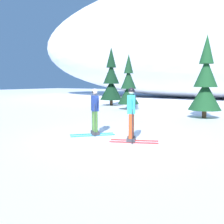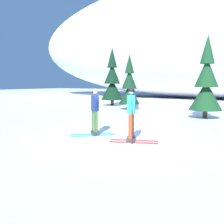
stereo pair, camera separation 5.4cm
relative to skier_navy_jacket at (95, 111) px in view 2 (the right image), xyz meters
The scene contains 7 objects.
ground_plane 1.29m from the skier_navy_jacket, 13.72° to the right, with size 120.00×120.00×0.00m, color white.
skier_navy_jacket is the anchor object (origin of this frame).
skier_cyan_jacket 1.70m from the skier_navy_jacket, ahead, with size 1.67×1.02×1.83m.
pine_tree_far_left 12.61m from the skier_navy_jacket, 118.78° to the left, with size 1.94×1.94×5.03m.
pine_tree_center_left 9.52m from the skier_navy_jacket, 110.03° to the left, with size 1.58×1.58×4.09m.
pine_tree_center_right 7.54m from the skier_navy_jacket, 69.74° to the left, with size 1.79×1.79×4.63m.
snow_ridge_background 26.73m from the skier_navy_jacket, 92.92° to the left, with size 51.77×18.71×15.20m, color white.
Camera 2 is at (4.60, -7.39, 1.99)m, focal length 40.06 mm.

